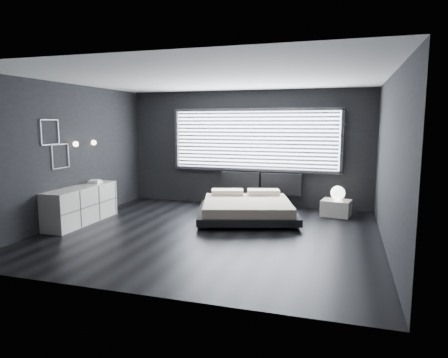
% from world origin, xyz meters
% --- Properties ---
extents(room, '(6.04, 6.00, 2.80)m').
position_xyz_m(room, '(0.00, 0.00, 1.40)').
color(room, black).
rests_on(room, ground).
extents(window, '(4.14, 0.09, 1.52)m').
position_xyz_m(window, '(0.20, 2.70, 1.61)').
color(window, white).
rests_on(window, ground).
extents(headboard, '(1.96, 0.16, 0.52)m').
position_xyz_m(headboard, '(0.38, 2.64, 0.57)').
color(headboard, black).
rests_on(headboard, ground).
extents(sconce_near, '(0.18, 0.11, 0.11)m').
position_xyz_m(sconce_near, '(-2.88, 0.05, 1.60)').
color(sconce_near, silver).
rests_on(sconce_near, ground).
extents(sconce_far, '(0.18, 0.11, 0.11)m').
position_xyz_m(sconce_far, '(-2.88, 0.65, 1.60)').
color(sconce_far, silver).
rests_on(sconce_far, ground).
extents(wall_art_upper, '(0.01, 0.48, 0.48)m').
position_xyz_m(wall_art_upper, '(-2.98, -0.55, 1.85)').
color(wall_art_upper, '#47474C').
rests_on(wall_art_upper, ground).
extents(wall_art_lower, '(0.01, 0.48, 0.48)m').
position_xyz_m(wall_art_lower, '(-2.98, -0.30, 1.38)').
color(wall_art_lower, '#47474C').
rests_on(wall_art_lower, ground).
extents(bed, '(2.47, 2.41, 0.52)m').
position_xyz_m(bed, '(0.37, 1.29, 0.24)').
color(bed, black).
rests_on(bed, ground).
extents(nightstand, '(0.68, 0.60, 0.35)m').
position_xyz_m(nightstand, '(2.17, 2.14, 0.18)').
color(nightstand, silver).
rests_on(nightstand, ground).
extents(orb_lamp, '(0.31, 0.31, 0.31)m').
position_xyz_m(orb_lamp, '(2.20, 2.17, 0.50)').
color(orb_lamp, white).
rests_on(orb_lamp, nightstand).
extents(dresser, '(0.54, 1.86, 0.74)m').
position_xyz_m(dresser, '(-2.78, -0.02, 0.37)').
color(dresser, silver).
rests_on(dresser, ground).
extents(book_stack, '(0.31, 0.36, 0.06)m').
position_xyz_m(book_stack, '(-2.80, 0.50, 0.77)').
color(book_stack, silver).
rests_on(book_stack, dresser).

